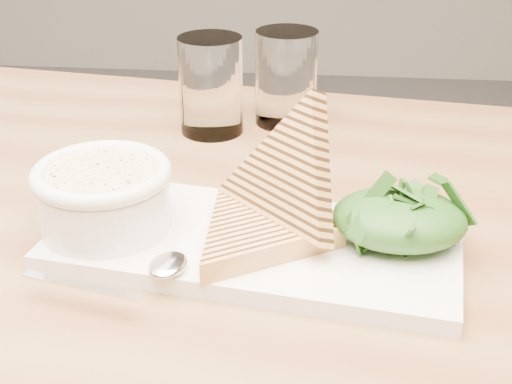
# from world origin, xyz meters

# --- Properties ---
(table_top) EXTENTS (1.37, 1.01, 0.04)m
(table_top) POSITION_xyz_m (0.23, 0.19, 0.73)
(table_top) COLOR olive
(table_top) RESTS_ON ground
(platter) EXTENTS (0.38, 0.21, 0.02)m
(platter) POSITION_xyz_m (0.25, 0.17, 0.76)
(platter) COLOR white
(platter) RESTS_ON table_top
(soup_bowl) EXTENTS (0.12, 0.12, 0.05)m
(soup_bowl) POSITION_xyz_m (0.12, 0.17, 0.79)
(soup_bowl) COLOR white
(soup_bowl) RESTS_ON platter
(soup) EXTENTS (0.10, 0.10, 0.01)m
(soup) POSITION_xyz_m (0.12, 0.17, 0.82)
(soup) COLOR beige
(soup) RESTS_ON soup_bowl
(bowl_rim) EXTENTS (0.12, 0.12, 0.01)m
(bowl_rim) POSITION_xyz_m (0.12, 0.17, 0.82)
(bowl_rim) COLOR white
(bowl_rim) RESTS_ON soup_bowl
(sandwich_flat) EXTENTS (0.22, 0.22, 0.02)m
(sandwich_flat) POSITION_xyz_m (0.25, 0.15, 0.78)
(sandwich_flat) COLOR tan
(sandwich_flat) RESTS_ON platter
(sandwich_lean) EXTENTS (0.21, 0.21, 0.18)m
(sandwich_lean) POSITION_xyz_m (0.28, 0.19, 0.82)
(sandwich_lean) COLOR tan
(sandwich_lean) RESTS_ON sandwich_flat
(salad_base) EXTENTS (0.12, 0.09, 0.04)m
(salad_base) POSITION_xyz_m (0.37, 0.17, 0.79)
(salad_base) COLOR #15460E
(salad_base) RESTS_ON platter
(arugula_pile) EXTENTS (0.11, 0.10, 0.05)m
(arugula_pile) POSITION_xyz_m (0.37, 0.17, 0.80)
(arugula_pile) COLOR #305820
(arugula_pile) RESTS_ON platter
(spoon_bowl) EXTENTS (0.04, 0.05, 0.01)m
(spoon_bowl) POSITION_xyz_m (0.19, 0.11, 0.78)
(spoon_bowl) COLOR silver
(spoon_bowl) RESTS_ON platter
(spoon_handle) EXTENTS (0.10, 0.03, 0.00)m
(spoon_handle) POSITION_xyz_m (0.12, 0.07, 0.77)
(spoon_handle) COLOR silver
(spoon_handle) RESTS_ON platter
(glass_near) EXTENTS (0.08, 0.08, 0.12)m
(glass_near) POSITION_xyz_m (0.17, 0.44, 0.81)
(glass_near) COLOR white
(glass_near) RESTS_ON table_top
(glass_far) EXTENTS (0.08, 0.08, 0.12)m
(glass_far) POSITION_xyz_m (0.26, 0.48, 0.81)
(glass_far) COLOR white
(glass_far) RESTS_ON table_top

